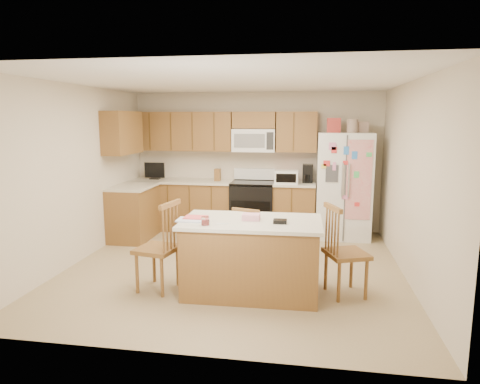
% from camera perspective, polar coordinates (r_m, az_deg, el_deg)
% --- Properties ---
extents(ground, '(4.50, 4.50, 0.00)m').
position_cam_1_polar(ground, '(5.99, -0.79, -10.05)').
color(ground, '#958257').
rests_on(ground, ground).
extents(room_shell, '(4.60, 4.60, 2.52)m').
position_cam_1_polar(room_shell, '(5.66, -0.82, 3.81)').
color(room_shell, beige).
rests_on(room_shell, ground).
extents(cabinetry, '(3.36, 1.56, 2.15)m').
position_cam_1_polar(cabinetry, '(7.68, -5.67, 1.36)').
color(cabinetry, brown).
rests_on(cabinetry, ground).
extents(stove, '(0.76, 0.65, 1.13)m').
position_cam_1_polar(stove, '(7.71, 1.74, -1.90)').
color(stove, black).
rests_on(stove, ground).
extents(refrigerator, '(0.90, 0.79, 2.04)m').
position_cam_1_polar(refrigerator, '(7.52, 13.64, 1.00)').
color(refrigerator, white).
rests_on(refrigerator, ground).
extents(island, '(1.65, 0.97, 0.97)m').
position_cam_1_polar(island, '(5.04, 1.50, -8.56)').
color(island, brown).
rests_on(island, ground).
extents(windsor_chair_left, '(0.52, 0.54, 1.08)m').
position_cam_1_polar(windsor_chair_left, '(5.19, -10.72, -7.40)').
color(windsor_chair_left, brown).
rests_on(windsor_chair_left, ground).
extents(windsor_chair_back, '(0.49, 0.48, 0.91)m').
position_cam_1_polar(windsor_chair_back, '(5.60, 1.36, -6.82)').
color(windsor_chair_back, brown).
rests_on(windsor_chair_back, ground).
extents(windsor_chair_right, '(0.57, 0.58, 1.07)m').
position_cam_1_polar(windsor_chair_right, '(5.10, 13.71, -7.90)').
color(windsor_chair_right, brown).
rests_on(windsor_chair_right, ground).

